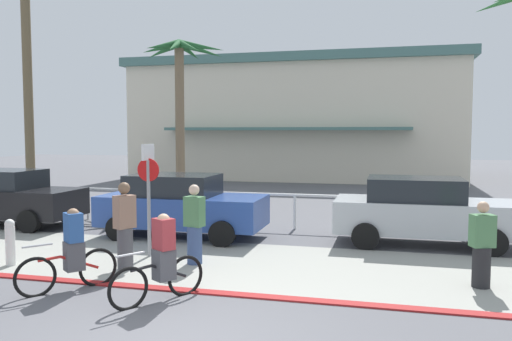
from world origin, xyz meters
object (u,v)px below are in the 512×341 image
object	(u,v)px
stop_sign_bike_lane	(148,183)
palm_tree_1	(181,75)
pedestrian_2	(125,229)
pedestrian_0	(194,228)
pedestrian_1	(482,249)
bollard_1	(10,242)
car_blue_1	(181,205)
car_black_0	(7,197)
cyclist_black_0	(162,260)
cyclist_red_1	(71,252)
palm_tree_0	(25,23)
car_silver_2	(422,211)

from	to	relation	value
stop_sign_bike_lane	palm_tree_1	bearing A→B (deg)	107.85
palm_tree_1	stop_sign_bike_lane	bearing A→B (deg)	-72.15
stop_sign_bike_lane	pedestrian_2	size ratio (longest dim) A/B	1.41
pedestrian_0	pedestrian_1	world-z (taller)	pedestrian_0
bollard_1	pedestrian_0	distance (m)	3.89
car_blue_1	pedestrian_0	size ratio (longest dim) A/B	2.56
car_blue_1	pedestrian_1	distance (m)	7.63
stop_sign_bike_lane	car_blue_1	size ratio (longest dim) A/B	0.58
palm_tree_1	pedestrian_2	xyz separation A→B (m)	(2.75, -9.62, -4.19)
palm_tree_1	pedestrian_1	bearing A→B (deg)	-43.61
pedestrian_0	pedestrian_2	world-z (taller)	pedestrian_2
bollard_1	car_black_0	bearing A→B (deg)	130.70
palm_tree_1	pedestrian_0	distance (m)	10.60
palm_tree_1	car_blue_1	world-z (taller)	palm_tree_1
cyclist_black_0	cyclist_red_1	world-z (taller)	same
pedestrian_1	bollard_1	bearing A→B (deg)	-175.17
palm_tree_0	pedestrian_2	bearing A→B (deg)	-43.64
bollard_1	car_silver_2	xyz separation A→B (m)	(8.55, 4.28, 0.35)
car_black_0	car_silver_2	distance (m)	12.01
car_silver_2	cyclist_red_1	world-z (taller)	car_silver_2
pedestrian_2	bollard_1	bearing A→B (deg)	-172.74
palm_tree_0	pedestrian_1	xyz separation A→B (m)	(15.55, -7.82, -6.36)
car_blue_1	cyclist_black_0	bearing A→B (deg)	-70.78
stop_sign_bike_lane	pedestrian_1	size ratio (longest dim) A/B	1.61
car_blue_1	cyclist_red_1	xyz separation A→B (m)	(-0.08, -4.84, -0.18)
palm_tree_1	car_black_0	distance (m)	7.92
palm_tree_0	car_silver_2	distance (m)	16.57
pedestrian_0	pedestrian_1	size ratio (longest dim) A/B	1.08
bollard_1	cyclist_red_1	size ratio (longest dim) A/B	0.67
bollard_1	palm_tree_0	xyz separation A→B (m)	(-6.19, 8.61, 6.57)
palm_tree_0	pedestrian_0	world-z (taller)	palm_tree_0
cyclist_black_0	car_silver_2	bearing A→B (deg)	51.04
car_blue_1	pedestrian_1	xyz separation A→B (m)	(7.05, -2.91, -0.14)
pedestrian_0	cyclist_red_1	bearing A→B (deg)	-124.08
palm_tree_0	palm_tree_1	world-z (taller)	palm_tree_0
palm_tree_0	cyclist_red_1	xyz separation A→B (m)	(8.43, -9.74, -6.39)
car_blue_1	pedestrian_2	world-z (taller)	pedestrian_2
car_blue_1	car_silver_2	world-z (taller)	same
pedestrian_2	cyclist_red_1	bearing A→B (deg)	-100.51
palm_tree_0	palm_tree_1	size ratio (longest dim) A/B	1.49
stop_sign_bike_lane	pedestrian_2	world-z (taller)	stop_sign_bike_lane
palm_tree_1	cyclist_black_0	size ratio (longest dim) A/B	4.14
stop_sign_bike_lane	pedestrian_0	size ratio (longest dim) A/B	1.49
car_black_0	bollard_1	bearing A→B (deg)	-49.30
palm_tree_1	palm_tree_0	bearing A→B (deg)	-167.36
car_black_0	pedestrian_0	xyz separation A→B (m)	(7.19, -2.95, -0.07)
bollard_1	palm_tree_1	world-z (taller)	palm_tree_1
palm_tree_1	car_silver_2	size ratio (longest dim) A/B	1.46
car_black_0	cyclist_black_0	xyz separation A→B (m)	(7.51, -5.31, -0.18)
bollard_1	palm_tree_0	distance (m)	12.48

